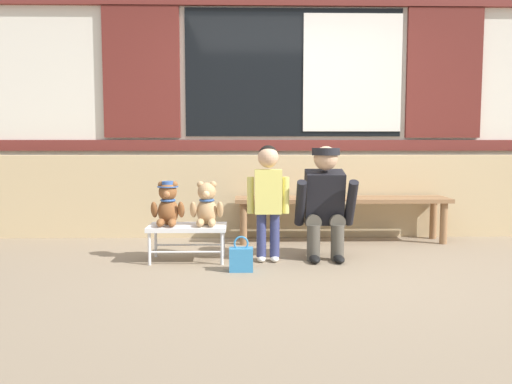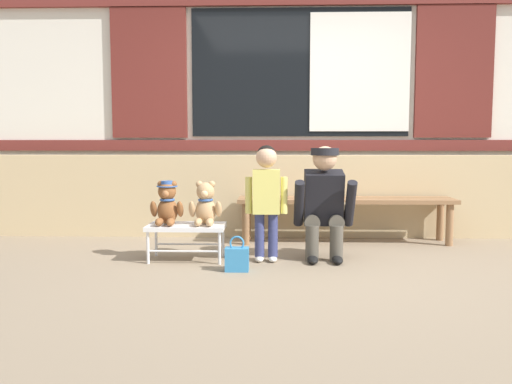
% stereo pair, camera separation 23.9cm
% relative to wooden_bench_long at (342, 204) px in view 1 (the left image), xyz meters
% --- Properties ---
extents(ground_plane, '(60.00, 60.00, 0.00)m').
position_rel_wooden_bench_long_xyz_m(ground_plane, '(-0.41, -1.06, -0.37)').
color(ground_plane, '#84725B').
extents(brick_low_wall, '(7.37, 0.25, 0.85)m').
position_rel_wooden_bench_long_xyz_m(brick_low_wall, '(-0.41, 0.37, 0.05)').
color(brick_low_wall, tan).
rests_on(brick_low_wall, ground).
extents(shop_facade, '(7.53, 0.26, 3.36)m').
position_rel_wooden_bench_long_xyz_m(shop_facade, '(-0.41, 0.88, 1.32)').
color(shop_facade, silver).
rests_on(shop_facade, ground).
extents(wooden_bench_long, '(2.10, 0.40, 0.44)m').
position_rel_wooden_bench_long_xyz_m(wooden_bench_long, '(0.00, 0.00, 0.00)').
color(wooden_bench_long, '#8E6642').
rests_on(wooden_bench_long, ground).
extents(small_display_bench, '(0.64, 0.36, 0.30)m').
position_rel_wooden_bench_long_xyz_m(small_display_bench, '(-1.43, -0.83, -0.11)').
color(small_display_bench, silver).
rests_on(small_display_bench, ground).
extents(teddy_bear_with_hat, '(0.28, 0.27, 0.36)m').
position_rel_wooden_bench_long_xyz_m(teddy_bear_with_hat, '(-1.59, -0.82, 0.10)').
color(teddy_bear_with_hat, brown).
rests_on(teddy_bear_with_hat, small_display_bench).
extents(teddy_bear_plain, '(0.28, 0.26, 0.36)m').
position_rel_wooden_bench_long_xyz_m(teddy_bear_plain, '(-1.27, -0.83, 0.09)').
color(teddy_bear_plain, tan).
rests_on(teddy_bear_plain, small_display_bench).
extents(child_standing, '(0.35, 0.18, 0.96)m').
position_rel_wooden_bench_long_xyz_m(child_standing, '(-0.77, -0.86, 0.22)').
color(child_standing, navy).
rests_on(child_standing, ground).
extents(adult_crouching, '(0.50, 0.49, 0.95)m').
position_rel_wooden_bench_long_xyz_m(adult_crouching, '(-0.28, -0.76, 0.11)').
color(adult_crouching, '#4C473D').
rests_on(adult_crouching, ground).
extents(handbag_on_ground, '(0.18, 0.11, 0.27)m').
position_rel_wooden_bench_long_xyz_m(handbag_on_ground, '(-0.99, -1.19, -0.28)').
color(handbag_on_ground, teal).
rests_on(handbag_on_ground, ground).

